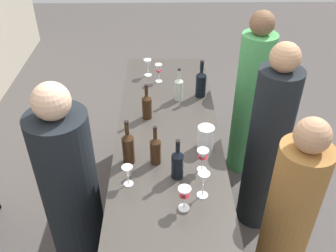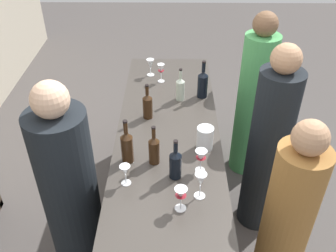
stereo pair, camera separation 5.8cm
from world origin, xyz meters
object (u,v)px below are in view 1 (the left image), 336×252
at_px(wine_bottle_second_left_amber_brown, 155,149).
at_px(wine_bottle_second_right_amber_brown, 147,106).
at_px(person_right_guest, 250,102).
at_px(person_server_behind, 72,198).
at_px(wine_bottle_center_amber_brown, 128,147).
at_px(wine_bottle_far_right_near_black, 201,83).
at_px(water_pitcher, 206,137).
at_px(wine_bottle_leftmost_near_black, 177,163).
at_px(wine_glass_near_right, 184,194).
at_px(wine_glass_far_center, 148,65).
at_px(wine_glass_near_center, 204,180).
at_px(wine_glass_far_right, 127,172).
at_px(wine_glass_near_left, 203,157).
at_px(person_left_guest, 267,148).
at_px(wine_bottle_rightmost_clear_pale, 179,88).
at_px(person_center_guest, 287,224).
at_px(wine_glass_far_left, 159,70).

distance_m(wine_bottle_second_left_amber_brown, wine_bottle_second_right_amber_brown, 0.51).
xyz_separation_m(person_right_guest, person_server_behind, (-1.15, 1.41, -0.02)).
bearing_deg(wine_bottle_center_amber_brown, wine_bottle_far_right_near_black, -33.28).
bearing_deg(person_server_behind, wine_bottle_second_left_amber_brown, 2.25).
distance_m(wine_bottle_far_right_near_black, water_pitcher, 0.67).
xyz_separation_m(wine_bottle_leftmost_near_black, wine_bottle_center_amber_brown, (0.14, 0.31, 0.01)).
bearing_deg(wine_bottle_second_left_amber_brown, wine_bottle_far_right_near_black, -23.65).
distance_m(wine_glass_near_right, wine_glass_far_center, 1.59).
relative_size(wine_bottle_leftmost_near_black, wine_bottle_second_left_amber_brown, 1.00).
height_order(wine_glass_near_center, wine_glass_far_right, wine_glass_near_center).
xyz_separation_m(wine_bottle_center_amber_brown, wine_bottle_second_right_amber_brown, (0.50, -0.10, -0.01)).
bearing_deg(wine_bottle_far_right_near_black, person_server_behind, 134.16).
xyz_separation_m(wine_glass_near_left, wine_glass_near_center, (-0.22, 0.02, 0.02)).
distance_m(wine_bottle_far_right_near_black, wine_glass_far_center, 0.57).
xyz_separation_m(wine_bottle_center_amber_brown, person_left_guest, (0.38, -1.02, -0.34)).
bearing_deg(person_left_guest, wine_bottle_leftmost_near_black, 56.05).
distance_m(wine_bottle_second_right_amber_brown, person_left_guest, 0.98).
bearing_deg(wine_glass_near_left, wine_glass_near_right, 157.91).
height_order(wine_bottle_rightmost_clear_pale, water_pitcher, wine_bottle_rightmost_clear_pale).
xyz_separation_m(person_left_guest, person_center_guest, (-0.68, 0.02, -0.06)).
relative_size(wine_glass_near_right, person_server_behind, 0.10).
height_order(wine_bottle_far_right_near_black, wine_glass_far_left, wine_bottle_far_right_near_black).
relative_size(person_left_guest, person_server_behind, 1.01).
xyz_separation_m(wine_bottle_far_right_near_black, wine_glass_near_left, (-0.89, 0.07, -0.01)).
bearing_deg(wine_glass_near_right, wine_bottle_center_amber_brown, 39.51).
height_order(wine_glass_far_left, wine_glass_far_right, wine_glass_far_left).
bearing_deg(wine_glass_near_right, person_right_guest, -25.25).
bearing_deg(wine_glass_far_right, person_server_behind, 73.40).
distance_m(wine_glass_far_center, water_pitcher, 1.11).
height_order(wine_glass_near_center, person_server_behind, person_server_behind).
bearing_deg(wine_glass_near_right, person_left_guest, -41.09).
height_order(wine_bottle_second_left_amber_brown, wine_bottle_far_right_near_black, wine_bottle_far_right_near_black).
bearing_deg(wine_glass_near_left, wine_glass_near_center, 175.86).
distance_m(wine_bottle_second_right_amber_brown, person_right_guest, 1.13).
bearing_deg(wine_bottle_second_right_amber_brown, wine_glass_far_left, -8.71).
distance_m(wine_bottle_rightmost_clear_pale, person_right_guest, 0.81).
relative_size(wine_bottle_center_amber_brown, wine_glass_far_center, 2.06).
height_order(wine_bottle_center_amber_brown, wine_glass_near_left, wine_bottle_center_amber_brown).
height_order(wine_bottle_center_amber_brown, person_center_guest, person_center_guest).
relative_size(wine_glass_far_left, person_right_guest, 0.10).
distance_m(wine_bottle_rightmost_clear_pale, wine_glass_near_right, 1.16).
relative_size(wine_glass_near_left, wine_glass_far_right, 1.15).
bearing_deg(wine_glass_near_left, wine_bottle_second_right_amber_brown, 31.57).
distance_m(wine_glass_near_center, person_server_behind, 0.94).
bearing_deg(wine_glass_near_center, wine_glass_far_center, 13.58).
distance_m(wine_glass_near_right, wine_glass_far_right, 0.38).
relative_size(wine_glass_far_center, person_left_guest, 0.09).
xyz_separation_m(wine_glass_near_center, person_right_guest, (1.37, -0.58, -0.35)).
xyz_separation_m(wine_glass_near_center, wine_glass_near_right, (-0.10, 0.11, -0.01)).
height_order(wine_bottle_second_left_amber_brown, wine_bottle_rightmost_clear_pale, wine_bottle_second_left_amber_brown).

